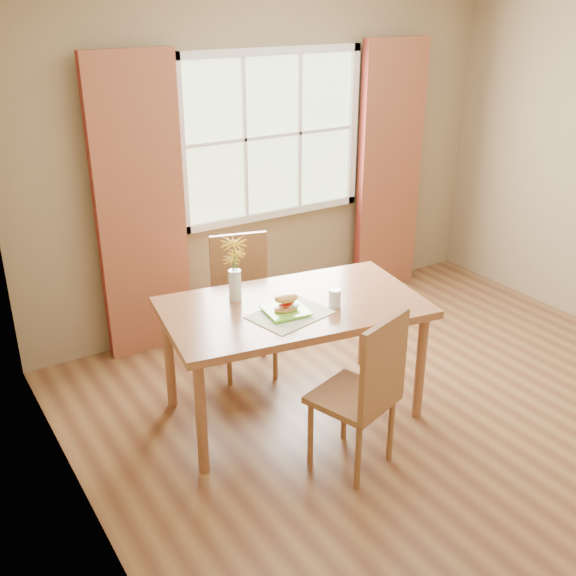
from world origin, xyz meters
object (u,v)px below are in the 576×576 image
(chair_near, at_px, (366,388))
(chair_far, at_px, (243,298))
(water_glass, at_px, (335,299))
(croissant_sandwich, at_px, (286,303))
(flower_vase, at_px, (234,263))
(dining_table, at_px, (293,316))

(chair_near, bearing_deg, chair_far, 72.39)
(water_glass, bearing_deg, croissant_sandwich, 167.75)
(chair_near, relative_size, water_glass, 8.73)
(chair_far, height_order, water_glass, chair_far)
(chair_near, height_order, croissant_sandwich, chair_near)
(chair_far, xyz_separation_m, flower_vase, (-0.29, -0.45, 0.48))
(croissant_sandwich, bearing_deg, water_glass, -4.36)
(water_glass, bearing_deg, flower_vase, 138.40)
(chair_far, distance_m, flower_vase, 0.72)
(chair_near, xyz_separation_m, flower_vase, (-0.30, 0.95, 0.48))
(chair_far, height_order, flower_vase, flower_vase)
(croissant_sandwich, bearing_deg, chair_far, 88.30)
(chair_near, relative_size, chair_far, 1.00)
(chair_far, xyz_separation_m, water_glass, (0.17, -0.87, 0.29))
(dining_table, relative_size, croissant_sandwich, 10.38)
(chair_far, distance_m, croissant_sandwich, 0.87)
(chair_far, bearing_deg, dining_table, -76.29)
(water_glass, xyz_separation_m, flower_vase, (-0.46, 0.41, 0.19))
(water_glass, bearing_deg, dining_table, 139.85)
(dining_table, bearing_deg, croissant_sandwich, -130.02)
(croissant_sandwich, distance_m, flower_vase, 0.42)
(dining_table, xyz_separation_m, water_glass, (0.19, -0.16, 0.13))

